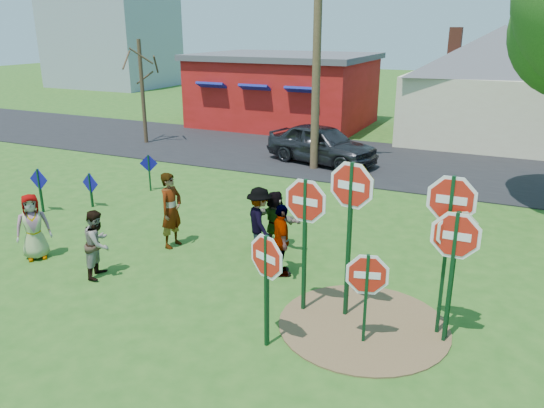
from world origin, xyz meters
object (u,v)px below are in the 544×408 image
(person_a, at_px, (33,227))
(utility_pole, at_px, (317,29))
(stop_sign_c, at_px, (449,220))
(person_b, at_px, (171,210))
(stop_sign_b, at_px, (351,201))
(stop_sign_d, at_px, (456,244))
(stop_sign_a, at_px, (267,267))
(suv, at_px, (322,144))

(person_a, relative_size, utility_pole, 0.16)
(stop_sign_c, relative_size, person_b, 1.63)
(stop_sign_b, distance_m, person_a, 7.78)
(stop_sign_b, bearing_deg, stop_sign_d, 10.08)
(stop_sign_d, bearing_deg, utility_pole, 92.78)
(stop_sign_a, height_order, person_b, stop_sign_a)
(stop_sign_a, distance_m, person_a, 6.77)
(stop_sign_a, relative_size, stop_sign_d, 0.87)
(stop_sign_c, bearing_deg, stop_sign_b, -176.78)
(stop_sign_a, bearing_deg, utility_pole, 129.11)
(stop_sign_b, relative_size, person_b, 1.67)
(stop_sign_a, xyz_separation_m, stop_sign_c, (2.67, 1.68, 0.70))
(person_b, bearing_deg, utility_pole, 0.29)
(stop_sign_b, xyz_separation_m, person_a, (-7.61, -0.60, -1.54))
(stop_sign_a, distance_m, stop_sign_d, 3.24)
(stop_sign_c, relative_size, person_a, 1.94)
(person_b, relative_size, suv, 0.42)
(suv, bearing_deg, person_a, 179.87)
(utility_pole, bearing_deg, stop_sign_a, -73.14)
(stop_sign_c, bearing_deg, stop_sign_d, -36.50)
(stop_sign_a, xyz_separation_m, person_b, (-4.10, 3.01, -0.56))
(stop_sign_c, relative_size, suv, 0.68)
(stop_sign_a, bearing_deg, stop_sign_c, 54.39)
(person_b, bearing_deg, suv, 0.76)
(person_b, xyz_separation_m, utility_pole, (0.54, 8.73, 4.28))
(stop_sign_c, height_order, suv, stop_sign_c)
(person_a, height_order, suv, person_a)
(person_a, bearing_deg, stop_sign_c, -46.19)
(stop_sign_c, relative_size, utility_pole, 0.32)
(person_b, height_order, utility_pole, utility_pole)
(utility_pole, bearing_deg, stop_sign_b, -66.09)
(stop_sign_a, distance_m, utility_pole, 12.82)
(stop_sign_d, xyz_separation_m, utility_pole, (-6.38, 10.18, 3.40))
(stop_sign_a, bearing_deg, stop_sign_b, 81.21)
(stop_sign_a, relative_size, stop_sign_c, 0.71)
(stop_sign_b, distance_m, stop_sign_d, 1.94)
(suv, bearing_deg, person_b, -168.43)
(stop_sign_a, relative_size, suv, 0.48)
(stop_sign_b, bearing_deg, suv, 122.85)
(person_b, distance_m, suv, 9.64)
(suv, height_order, utility_pole, utility_pole)
(suv, bearing_deg, stop_sign_c, -135.65)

